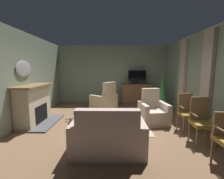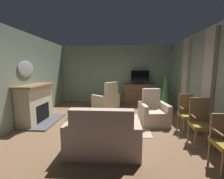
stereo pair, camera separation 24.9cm
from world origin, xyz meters
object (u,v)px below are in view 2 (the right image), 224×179
coffee_table (111,114)px  armchair_in_far_corner (153,113)px  side_chair_mid_row (201,121)px  potted_plant_leafy_by_curtain (165,90)px  tv_cabinet (139,94)px  armchair_beside_cabinet (107,101)px  television (140,77)px  wall_mirror_oval (26,69)px  folded_newspaper (114,113)px  side_chair_nearest_door (187,112)px  sofa_floral (103,137)px  fireplace (36,104)px  tv_remote (115,112)px  cat (75,119)px

coffee_table → armchair_in_far_corner: size_ratio=0.95×
side_chair_mid_row → potted_plant_leafy_by_curtain: 2.96m
tv_cabinet → armchair_in_far_corner: 2.70m
tv_cabinet → coffee_table: 3.22m
armchair_beside_cabinet → television: bearing=32.8°
wall_mirror_oval → potted_plant_leafy_by_curtain: 5.14m
folded_newspaper → side_chair_nearest_door: side_chair_nearest_door is taller
sofa_floral → television: bearing=74.5°
folded_newspaper → sofa_floral: bearing=-75.1°
fireplace → armchair_beside_cabinet: size_ratio=1.25×
coffee_table → sofa_floral: bearing=-92.6°
side_chair_mid_row → folded_newspaper: bearing=154.8°
tv_remote → armchair_in_far_corner: size_ratio=0.16×
folded_newspaper → wall_mirror_oval: bearing=-164.4°
armchair_beside_cabinet → cat: 1.99m
tv_remote → side_chair_nearest_door: side_chair_nearest_door is taller
television → armchair_beside_cabinet: (-1.49, -0.96, -0.96)m
coffee_table → armchair_beside_cabinet: bearing=99.6°
armchair_in_far_corner → fireplace: bearing=-178.8°
television → tv_remote: 3.20m
fireplace → television: size_ratio=1.83×
fireplace → side_chair_nearest_door: 4.51m
sofa_floral → potted_plant_leafy_by_curtain: potted_plant_leafy_by_curtain is taller
wall_mirror_oval → side_chair_mid_row: (4.74, -1.16, -1.16)m
tv_remote → sofa_floral: sofa_floral is taller
tv_cabinet → tv_remote: size_ratio=8.66×
folded_newspaper → armchair_beside_cabinet: bearing=121.5°
potted_plant_leafy_by_curtain → tv_remote: bearing=-135.0°
potted_plant_leafy_by_curtain → cat: 3.78m
armchair_beside_cabinet → folded_newspaper: bearing=-78.5°
wall_mirror_oval → side_chair_nearest_door: wall_mirror_oval is taller
folded_newspaper → cat: (-1.21, 0.16, -0.29)m
folded_newspaper → side_chair_nearest_door: size_ratio=0.30×
fireplace → television: television is taller
television → side_chair_mid_row: 4.06m
coffee_table → armchair_beside_cabinet: size_ratio=0.82×
side_chair_mid_row → side_chair_nearest_door: (-0.01, 0.71, -0.01)m
wall_mirror_oval → cat: 2.19m
television → armchair_beside_cabinet: 2.01m
wall_mirror_oval → armchair_beside_cabinet: wall_mirror_oval is taller
television → armchair_in_far_corner: (0.12, -2.64, -0.97)m
tv_remote → tv_cabinet: bearing=-147.2°
wall_mirror_oval → armchair_in_far_corner: 4.16m
side_chair_nearest_door → armchair_beside_cabinet: bearing=137.5°
wall_mirror_oval → folded_newspaper: 3.02m
fireplace → cat: (1.27, -0.05, -0.46)m
wall_mirror_oval → television: 4.70m
coffee_table → sofa_floral: (-0.06, -1.43, -0.03)m
armchair_in_far_corner → cat: armchair_in_far_corner is taller
coffee_table → side_chair_mid_row: (2.08, -0.93, 0.17)m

